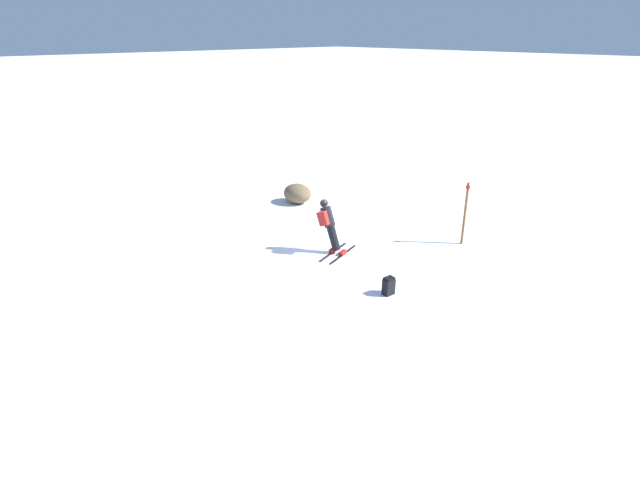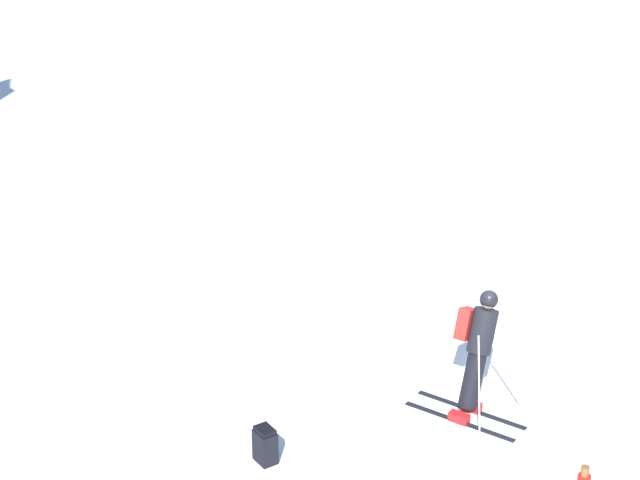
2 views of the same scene
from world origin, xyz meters
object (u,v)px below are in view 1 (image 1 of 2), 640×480
at_px(spare_backpack, 389,286).
at_px(trail_marker, 465,211).
at_px(exposed_boulder_0, 297,193).
at_px(skier, 329,224).

distance_m(spare_backpack, trail_marker, 4.57).
distance_m(spare_backpack, exposed_boulder_0, 8.17).
distance_m(exposed_boulder_0, trail_marker, 7.09).
distance_m(skier, trail_marker, 4.47).
bearing_deg(spare_backpack, trail_marker, 12.07).
relative_size(skier, trail_marker, 0.84).
distance_m(skier, exposed_boulder_0, 5.10).
height_order(skier, spare_backpack, skier).
bearing_deg(exposed_boulder_0, spare_backpack, 156.63).
relative_size(exposed_boulder_0, trail_marker, 0.58).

